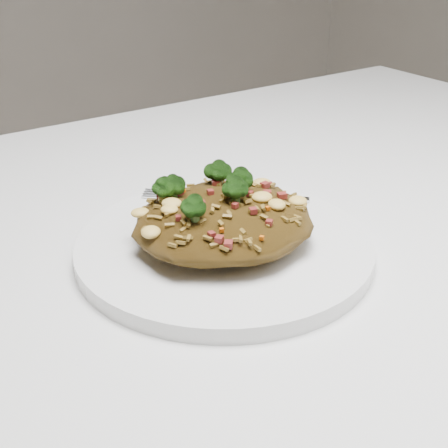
# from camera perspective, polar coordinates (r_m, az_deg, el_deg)

# --- Properties ---
(dining_table) EXTENTS (1.20, 0.80, 0.75)m
(dining_table) POSITION_cam_1_polar(r_m,az_deg,el_deg) (0.62, 2.11, -8.04)
(dining_table) COLOR white
(dining_table) RESTS_ON ground
(plate) EXTENTS (0.25, 0.25, 0.01)m
(plate) POSITION_cam_1_polar(r_m,az_deg,el_deg) (0.53, 0.00, -2.10)
(plate) COLOR white
(plate) RESTS_ON dining_table
(fried_rice) EXTENTS (0.15, 0.14, 0.06)m
(fried_rice) POSITION_cam_1_polar(r_m,az_deg,el_deg) (0.52, -0.10, 1.11)
(fried_rice) COLOR brown
(fried_rice) RESTS_ON plate
(fork) EXTENTS (0.13, 0.12, 0.00)m
(fork) POSITION_cam_1_polar(r_m,az_deg,el_deg) (0.60, 0.87, 2.50)
(fork) COLOR silver
(fork) RESTS_ON plate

